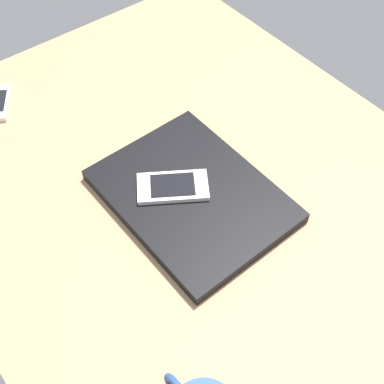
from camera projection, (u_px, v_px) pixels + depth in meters
The scene contains 3 objects.
desk_surface at pixel (226, 223), 85.08cm from camera, with size 120.00×80.00×3.00cm, color tan.
laptop_closed at pixel (192, 196), 85.36cm from camera, with size 30.70×23.37×2.03cm, color black.
cell_phone_on_laptop at pixel (173, 187), 84.64cm from camera, with size 11.53×13.08×0.99cm.
Camera 1 is at (-34.39, 34.22, 71.80)cm, focal length 48.28 mm.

